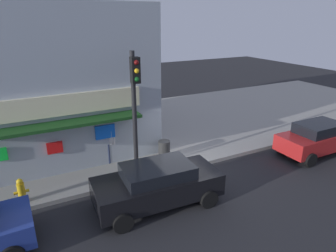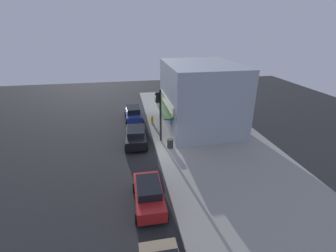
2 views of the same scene
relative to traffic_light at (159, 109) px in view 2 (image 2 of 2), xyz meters
The scene contains 10 objects.
ground_plane 3.86m from the traffic_light, 16.72° to the right, with size 58.94×58.94×0.00m, color #232326.
sidewalk 6.07m from the traffic_light, 68.44° to the left, with size 39.29×10.71×0.17m, color gray.
corner_building 5.55m from the traffic_light, 121.31° to the left, with size 9.22×7.89×6.60m.
traffic_light is the anchor object (origin of this frame).
fire_hydrant 5.10m from the traffic_light, behind, with size 0.49×0.25×0.91m.
trash_can 3.24m from the traffic_light, 23.82° to the left, with size 0.53×0.53×0.81m, color #2D2D2D.
pedestrian 2.67m from the traffic_light, 117.25° to the left, with size 0.45×0.52×1.76m.
parked_car_blue 7.02m from the traffic_light, 161.04° to the right, with size 4.24×2.01×1.59m.
parked_car_red 8.99m from the traffic_light, 13.00° to the right, with size 4.02×1.89×1.55m.
parked_car_black 3.34m from the traffic_light, 93.36° to the right, with size 4.43×2.20×1.52m.
Camera 2 is at (18.48, -2.39, 10.26)m, focal length 25.89 mm.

